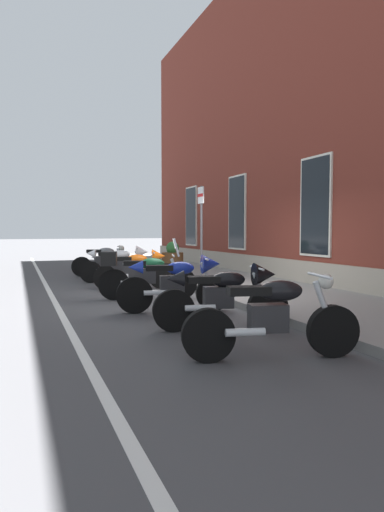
# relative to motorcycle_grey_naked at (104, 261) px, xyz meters

# --- Properties ---
(ground_plane) EXTENTS (140.00, 140.00, 0.00)m
(ground_plane) POSITION_rel_motorcycle_grey_naked_xyz_m (5.12, 1.31, -0.49)
(ground_plane) COLOR #424244
(sidewalk) EXTENTS (31.61, 3.11, 0.14)m
(sidewalk) POSITION_rel_motorcycle_grey_naked_xyz_m (5.12, 2.86, -0.42)
(sidewalk) COLOR slate
(sidewalk) RESTS_ON ground_plane
(lane_stripe) EXTENTS (31.61, 0.12, 0.01)m
(lane_stripe) POSITION_rel_motorcycle_grey_naked_xyz_m (5.12, -1.89, -0.49)
(lane_stripe) COLOR silver
(lane_stripe) RESTS_ON ground_plane
(motorcycle_grey_naked) EXTENTS (0.85, 1.96, 1.00)m
(motorcycle_grey_naked) POSITION_rel_motorcycle_grey_naked_xyz_m (0.00, 0.00, 0.00)
(motorcycle_grey_naked) COLOR black
(motorcycle_grey_naked) RESTS_ON ground_plane
(motorcycle_white_sport) EXTENTS (0.88, 2.06, 1.06)m
(motorcycle_white_sport) POSITION_rel_motorcycle_grey_naked_xyz_m (1.87, 0.13, 0.08)
(motorcycle_white_sport) COLOR black
(motorcycle_white_sport) RESTS_ON ground_plane
(motorcycle_orange_sport) EXTENTS (0.73, 1.98, 1.02)m
(motorcycle_orange_sport) POSITION_rel_motorcycle_grey_naked_xyz_m (3.39, 0.21, 0.06)
(motorcycle_orange_sport) COLOR black
(motorcycle_orange_sport) RESTS_ON ground_plane
(motorcycle_green_touring) EXTENTS (0.90, 2.08, 1.33)m
(motorcycle_green_touring) POSITION_rel_motorcycle_grey_naked_xyz_m (5.10, -0.08, 0.06)
(motorcycle_green_touring) COLOR black
(motorcycle_green_touring) RESTS_ON ground_plane
(motorcycle_blue_sport) EXTENTS (0.70, 2.11, 1.06)m
(motorcycle_blue_sport) POSITION_rel_motorcycle_grey_naked_xyz_m (6.77, 0.15, 0.08)
(motorcycle_blue_sport) COLOR black
(motorcycle_blue_sport) RESTS_ON ground_plane
(motorcycle_black_sport) EXTENTS (0.71, 2.06, 1.01)m
(motorcycle_black_sport) POSITION_rel_motorcycle_grey_naked_xyz_m (8.42, 0.32, 0.06)
(motorcycle_black_sport) COLOR black
(motorcycle_black_sport) RESTS_ON ground_plane
(motorcycle_black_naked) EXTENTS (0.74, 2.09, 0.99)m
(motorcycle_black_naked) POSITION_rel_motorcycle_grey_naked_xyz_m (10.02, 0.14, -0.01)
(motorcycle_black_naked) COLOR black
(motorcycle_black_naked) RESTS_ON ground_plane
(parking_sign) EXTENTS (0.36, 0.07, 2.54)m
(parking_sign) POSITION_rel_motorcycle_grey_naked_xyz_m (3.41, 2.00, 1.28)
(parking_sign) COLOR #4C4C51
(parking_sign) RESTS_ON sidewalk
(barrel_planter) EXTENTS (0.70, 0.70, 1.01)m
(barrel_planter) POSITION_rel_motorcycle_grey_naked_xyz_m (1.30, 1.91, 0.06)
(barrel_planter) COLOR brown
(barrel_planter) RESTS_ON sidewalk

